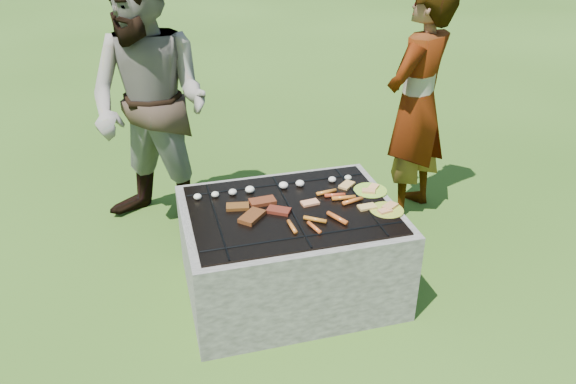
% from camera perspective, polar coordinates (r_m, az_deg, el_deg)
% --- Properties ---
extents(lawn, '(60.00, 60.00, 0.00)m').
position_cam_1_polar(lawn, '(3.75, 0.20, -9.78)').
color(lawn, '#294A12').
rests_on(lawn, ground).
extents(fire_pit, '(1.30, 1.00, 0.62)m').
position_cam_1_polar(fire_pit, '(3.58, 0.21, -6.25)').
color(fire_pit, '#9D978C').
rests_on(fire_pit, ground).
extents(mushrooms, '(1.05, 0.06, 0.04)m').
position_cam_1_polar(mushrooms, '(3.61, -1.75, 0.51)').
color(mushrooms, white).
rests_on(mushrooms, fire_pit).
extents(pork_slabs, '(0.38, 0.30, 0.02)m').
position_cam_1_polar(pork_slabs, '(3.38, -3.13, -1.75)').
color(pork_slabs, '#9E581C').
rests_on(pork_slabs, fire_pit).
extents(sausages, '(0.53, 0.47, 0.03)m').
position_cam_1_polar(sausages, '(3.39, 4.25, -1.70)').
color(sausages, orange).
rests_on(sausages, fire_pit).
extents(bread_on_grate, '(0.43, 0.40, 0.02)m').
position_cam_1_polar(bread_on_grate, '(3.53, 5.50, -0.52)').
color(bread_on_grate, '#E5AE75').
rests_on(bread_on_grate, fire_pit).
extents(plate_far, '(0.26, 0.26, 0.03)m').
position_cam_1_polar(plate_far, '(3.65, 8.36, 0.14)').
color(plate_far, gold).
rests_on(plate_far, fire_pit).
extents(plate_near, '(0.27, 0.27, 0.03)m').
position_cam_1_polar(plate_near, '(3.45, 10.02, -1.81)').
color(plate_near, gold).
rests_on(plate_near, fire_pit).
extents(cook, '(0.78, 0.72, 1.79)m').
position_cam_1_polar(cook, '(4.36, 12.94, 8.65)').
color(cook, gray).
rests_on(cook, ground).
extents(bystander, '(1.20, 1.17, 1.95)m').
position_cam_1_polar(bystander, '(4.10, -13.81, 8.50)').
color(bystander, '#A09786').
rests_on(bystander, ground).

